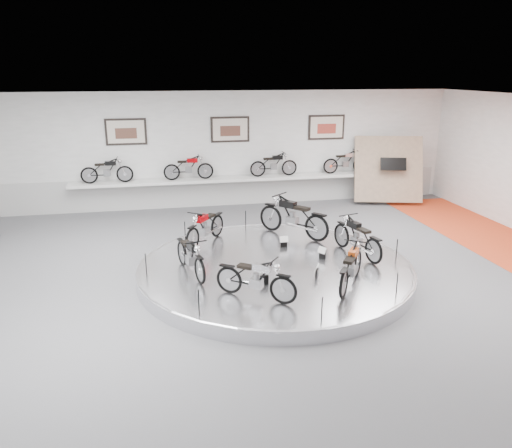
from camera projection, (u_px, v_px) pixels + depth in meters
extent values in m
plane|color=#555558|center=(278.00, 281.00, 11.50)|extent=(16.00, 16.00, 0.00)
plane|color=white|center=(280.00, 103.00, 10.33)|extent=(16.00, 16.00, 0.00)
plane|color=white|center=(230.00, 149.00, 17.47)|extent=(16.00, 0.00, 16.00)
plane|color=white|center=(474.00, 385.00, 4.36)|extent=(16.00, 0.00, 16.00)
cube|color=#BCBCBA|center=(231.00, 190.00, 17.88)|extent=(15.68, 0.04, 1.10)
cylinder|color=silver|center=(275.00, 270.00, 11.74)|extent=(6.40, 6.40, 0.30)
torus|color=#B2B2BA|center=(275.00, 265.00, 11.70)|extent=(6.40, 6.40, 0.10)
cube|color=silver|center=(232.00, 179.00, 17.48)|extent=(11.00, 0.55, 0.10)
cube|color=beige|center=(126.00, 132.00, 16.55)|extent=(1.35, 0.06, 0.88)
cube|color=beige|center=(230.00, 129.00, 17.23)|extent=(1.35, 0.06, 0.88)
cube|color=beige|center=(326.00, 127.00, 17.90)|extent=(1.35, 0.06, 0.88)
cube|color=tan|center=(388.00, 169.00, 17.92)|extent=(2.56, 1.52, 2.30)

